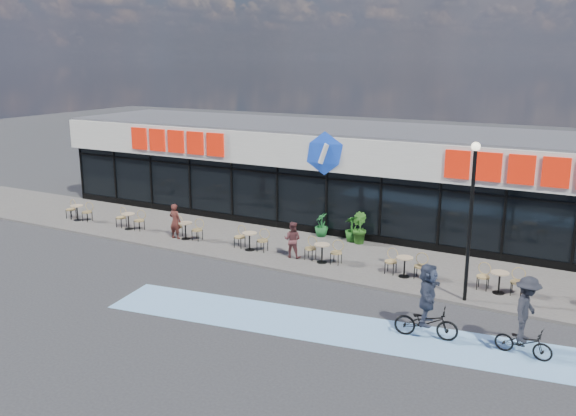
{
  "coord_description": "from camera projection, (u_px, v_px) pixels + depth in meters",
  "views": [
    {
      "loc": [
        10.99,
        -16.76,
        7.8
      ],
      "look_at": [
        -0.04,
        3.5,
        2.08
      ],
      "focal_mm": 38.0,
      "sensor_mm": 36.0,
      "label": 1
    }
  ],
  "objects": [
    {
      "name": "ground",
      "position": [
        241.0,
        287.0,
        21.26
      ],
      "size": [
        120.0,
        120.0,
        0.0
      ],
      "primitive_type": "plane",
      "color": "#28282B",
      "rests_on": "ground"
    },
    {
      "name": "sidewalk",
      "position": [
        300.0,
        251.0,
        25.09
      ],
      "size": [
        44.0,
        5.0,
        0.1
      ],
      "primitive_type": "cube",
      "color": "#5D5952",
      "rests_on": "ground"
    },
    {
      "name": "bike_lane",
      "position": [
        327.0,
        327.0,
        18.13
      ],
      "size": [
        14.17,
        4.13,
        0.01
      ],
      "primitive_type": "cube",
      "rotation": [
        0.0,
        0.0,
        0.14
      ],
      "color": "#72A6D8",
      "rests_on": "ground"
    },
    {
      "name": "building",
      "position": [
        353.0,
        175.0,
        29.17
      ],
      "size": [
        30.6,
        6.57,
        4.75
      ],
      "color": "black",
      "rests_on": "ground"
    },
    {
      "name": "lamp_post",
      "position": [
        471.0,
        209.0,
        19.13
      ],
      "size": [
        0.28,
        0.28,
        5.18
      ],
      "color": "black",
      "rests_on": "sidewalk"
    },
    {
      "name": "bistro_set_0",
      "position": [
        79.0,
        211.0,
        29.57
      ],
      "size": [
        1.54,
        0.62,
        0.9
      ],
      "color": "tan",
      "rests_on": "sidewalk"
    },
    {
      "name": "bistro_set_1",
      "position": [
        130.0,
        219.0,
        28.05
      ],
      "size": [
        1.54,
        0.62,
        0.9
      ],
      "color": "tan",
      "rests_on": "sidewalk"
    },
    {
      "name": "bistro_set_2",
      "position": [
        187.0,
        228.0,
        26.53
      ],
      "size": [
        1.54,
        0.62,
        0.9
      ],
      "color": "tan",
      "rests_on": "sidewalk"
    },
    {
      "name": "bistro_set_3",
      "position": [
        251.0,
        239.0,
        25.0
      ],
      "size": [
        1.54,
        0.62,
        0.9
      ],
      "color": "tan",
      "rests_on": "sidewalk"
    },
    {
      "name": "bistro_set_4",
      "position": [
        323.0,
        251.0,
        23.48
      ],
      "size": [
        1.54,
        0.62,
        0.9
      ],
      "color": "tan",
      "rests_on": "sidewalk"
    },
    {
      "name": "bistro_set_5",
      "position": [
        405.0,
        264.0,
        21.95
      ],
      "size": [
        1.54,
        0.62,
        0.9
      ],
      "color": "tan",
      "rests_on": "sidewalk"
    },
    {
      "name": "bistro_set_6",
      "position": [
        500.0,
        279.0,
        20.43
      ],
      "size": [
        1.54,
        0.62,
        0.9
      ],
      "color": "tan",
      "rests_on": "sidewalk"
    },
    {
      "name": "potted_plant_left",
      "position": [
        321.0,
        225.0,
        26.84
      ],
      "size": [
        0.8,
        0.8,
        1.05
      ],
      "primitive_type": "imported",
      "rotation": [
        0.0,
        0.0,
        5.25
      ],
      "color": "#175322",
      "rests_on": "sidewalk"
    },
    {
      "name": "potted_plant_mid",
      "position": [
        352.0,
        229.0,
        26.08
      ],
      "size": [
        0.89,
        0.89,
        1.13
      ],
      "primitive_type": "imported",
      "rotation": [
        0.0,
        0.0,
        4.04
      ],
      "color": "#1B4D16",
      "rests_on": "sidewalk"
    },
    {
      "name": "potted_plant_right",
      "position": [
        359.0,
        228.0,
        25.82
      ],
      "size": [
        0.94,
        0.92,
        1.32
      ],
      "primitive_type": "imported",
      "rotation": [
        0.0,
        0.0,
        2.42
      ],
      "color": "#245317",
      "rests_on": "sidewalk"
    },
    {
      "name": "patron_left",
      "position": [
        175.0,
        221.0,
        26.45
      ],
      "size": [
        0.57,
        0.38,
        1.55
      ],
      "primitive_type": "imported",
      "rotation": [
        0.0,
        0.0,
        3.16
      ],
      "color": "#4C201B",
      "rests_on": "sidewalk"
    },
    {
      "name": "patron_right",
      "position": [
        292.0,
        240.0,
        23.95
      ],
      "size": [
        0.78,
        0.65,
        1.46
      ],
      "primitive_type": "imported",
      "rotation": [
        0.0,
        0.0,
        3.29
      ],
      "color": "#582D2F",
      "rests_on": "sidewalk"
    },
    {
      "name": "cyclist_a",
      "position": [
        427.0,
        306.0,
        17.2
      ],
      "size": [
        1.88,
        1.71,
        2.23
      ],
      "color": "black",
      "rests_on": "ground"
    },
    {
      "name": "cyclist_b",
      "position": [
        526.0,
        320.0,
        16.11
      ],
      "size": [
        1.57,
        1.23,
        2.25
      ],
      "color": "black",
      "rests_on": "ground"
    }
  ]
}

